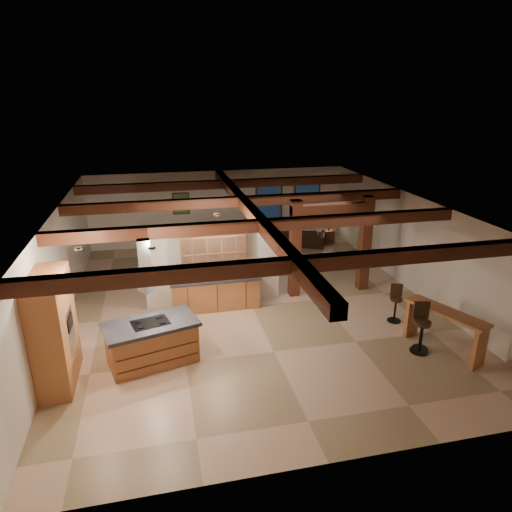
% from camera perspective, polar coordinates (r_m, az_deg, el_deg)
% --- Properties ---
extents(ground, '(12.00, 12.00, 0.00)m').
position_cam_1_polar(ground, '(13.08, -0.54, -6.28)').
color(ground, tan).
rests_on(ground, ground).
extents(room_walls, '(12.00, 12.00, 12.00)m').
position_cam_1_polar(room_walls, '(12.40, -0.57, 1.13)').
color(room_walls, beige).
rests_on(room_walls, ground).
extents(ceiling_beams, '(10.00, 12.00, 0.28)m').
position_cam_1_polar(ceiling_beams, '(12.12, -0.58, 5.52)').
color(ceiling_beams, '#431910').
rests_on(ceiling_beams, room_walls).
extents(timber_posts, '(2.50, 0.30, 2.90)m').
position_cam_1_polar(timber_posts, '(13.57, 9.37, 2.46)').
color(timber_posts, '#431910').
rests_on(timber_posts, ground).
extents(partition_wall, '(3.80, 0.18, 2.20)m').
position_cam_1_polar(partition_wall, '(12.94, -5.36, -1.35)').
color(partition_wall, beige).
rests_on(partition_wall, ground).
extents(pantry_cabinet, '(0.67, 1.60, 2.40)m').
position_cam_1_polar(pantry_cabinet, '(10.22, -23.94, -8.50)').
color(pantry_cabinet, '#A25934').
rests_on(pantry_cabinet, ground).
extents(back_counter, '(2.50, 0.66, 0.94)m').
position_cam_1_polar(back_counter, '(12.82, -5.04, -4.57)').
color(back_counter, '#A25934').
rests_on(back_counter, ground).
extents(upper_display_cabinet, '(1.80, 0.36, 0.95)m').
position_cam_1_polar(upper_display_cabinet, '(12.51, -5.35, 1.55)').
color(upper_display_cabinet, '#A25934').
rests_on(upper_display_cabinet, partition_wall).
extents(range_hood, '(1.10, 1.10, 1.40)m').
position_cam_1_polar(range_hood, '(10.03, -13.43, -4.10)').
color(range_hood, silver).
rests_on(range_hood, room_walls).
extents(back_windows, '(2.70, 0.07, 1.70)m').
position_cam_1_polar(back_windows, '(18.68, 4.03, 6.62)').
color(back_windows, '#431910').
rests_on(back_windows, room_walls).
extents(framed_art, '(0.65, 0.05, 0.85)m').
position_cam_1_polar(framed_art, '(17.91, -9.35, 6.49)').
color(framed_art, '#431910').
rests_on(framed_art, room_walls).
extents(recessed_cans, '(3.16, 2.46, 0.03)m').
position_cam_1_polar(recessed_cans, '(9.98, -12.57, 2.53)').
color(recessed_cans, silver).
rests_on(recessed_cans, room_walls).
extents(kitchen_island, '(2.22, 1.56, 1.00)m').
position_cam_1_polar(kitchen_island, '(10.60, -12.87, -10.44)').
color(kitchen_island, '#A25934').
rests_on(kitchen_island, ground).
extents(dining_table, '(1.89, 1.06, 0.66)m').
position_cam_1_polar(dining_table, '(15.84, -3.49, -0.22)').
color(dining_table, '#3A1C0E').
rests_on(dining_table, ground).
extents(sofa, '(2.46, 1.73, 0.67)m').
position_cam_1_polar(sofa, '(18.20, 4.96, 2.43)').
color(sofa, black).
rests_on(sofa, ground).
extents(microwave, '(0.46, 0.36, 0.23)m').
position_cam_1_polar(microwave, '(12.72, -1.39, -1.87)').
color(microwave, silver).
rests_on(microwave, back_counter).
extents(bar_counter, '(1.19, 2.00, 1.03)m').
position_cam_1_polar(bar_counter, '(11.53, 22.53, -7.85)').
color(bar_counter, '#A25934').
rests_on(bar_counter, ground).
extents(side_table, '(0.40, 0.40, 0.49)m').
position_cam_1_polar(side_table, '(18.72, 9.04, 2.47)').
color(side_table, '#431910').
rests_on(side_table, ground).
extents(table_lamp, '(0.27, 0.27, 0.32)m').
position_cam_1_polar(table_lamp, '(18.58, 9.11, 3.87)').
color(table_lamp, black).
rests_on(table_lamp, side_table).
extents(bar_stool_a, '(0.44, 0.45, 1.21)m').
position_cam_1_polar(bar_stool_a, '(11.35, 19.96, -8.40)').
color(bar_stool_a, black).
rests_on(bar_stool_a, ground).
extents(bar_stool_b, '(0.37, 0.38, 1.04)m').
position_cam_1_polar(bar_stool_b, '(11.50, 19.98, -8.50)').
color(bar_stool_b, black).
rests_on(bar_stool_b, ground).
extents(bar_stool_c, '(0.38, 0.39, 1.01)m').
position_cam_1_polar(bar_stool_c, '(12.63, 17.05, -5.63)').
color(bar_stool_c, black).
rests_on(bar_stool_c, ground).
extents(dining_chairs, '(2.24, 2.24, 1.15)m').
position_cam_1_polar(dining_chairs, '(15.76, -3.51, 0.64)').
color(dining_chairs, '#431910').
rests_on(dining_chairs, ground).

